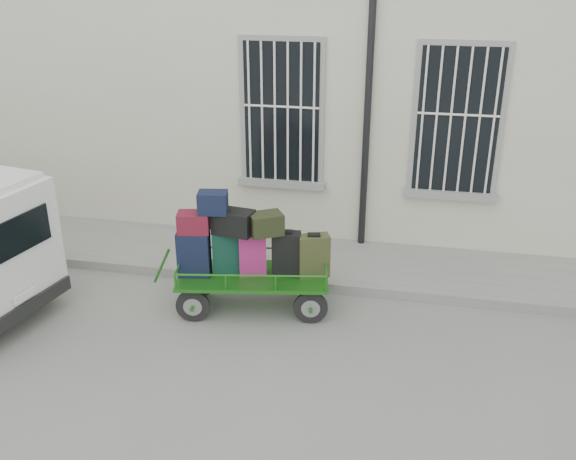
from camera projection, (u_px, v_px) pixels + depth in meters
The scene contains 4 objects.
ground at pixel (265, 339), 8.27m from camera, with size 80.00×80.00×0.00m, color slate.
building at pixel (331, 44), 12.02m from camera, with size 24.00×5.15×6.00m.
sidewalk at pixel (297, 260), 10.22m from camera, with size 24.00×1.70×0.15m, color slate.
luggage_cart at pixel (246, 254), 8.65m from camera, with size 2.45×1.26×1.72m.
Camera 1 is at (1.71, -6.83, 4.58)m, focal length 40.00 mm.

